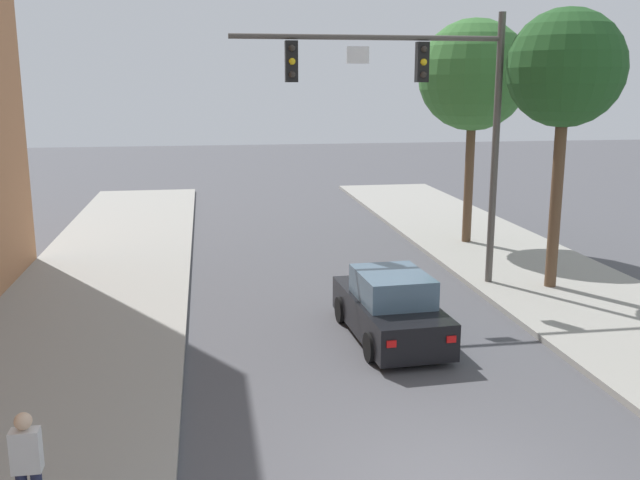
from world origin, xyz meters
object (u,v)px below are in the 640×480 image
at_px(street_tree_third, 474,76).
at_px(pedestrian_sidewalk_left_walker, 28,466).
at_px(traffic_signal_mast, 423,98).
at_px(street_tree_second, 565,70).
at_px(car_lead_black, 390,308).

bearing_deg(street_tree_third, pedestrian_sidewalk_left_walker, -126.98).
height_order(traffic_signal_mast, street_tree_third, street_tree_third).
bearing_deg(street_tree_second, street_tree_third, 92.41).
bearing_deg(traffic_signal_mast, car_lead_black, -115.83).
relative_size(pedestrian_sidewalk_left_walker, street_tree_second, 0.22).
height_order(pedestrian_sidewalk_left_walker, street_tree_third, street_tree_third).
distance_m(street_tree_second, street_tree_third, 5.97).
relative_size(street_tree_second, street_tree_third, 0.97).
relative_size(traffic_signal_mast, pedestrian_sidewalk_left_walker, 4.57).
distance_m(car_lead_black, street_tree_third, 11.64).
xyz_separation_m(pedestrian_sidewalk_left_walker, street_tree_second, (11.89, 9.50, 5.05)).
height_order(traffic_signal_mast, pedestrian_sidewalk_left_walker, traffic_signal_mast).
bearing_deg(pedestrian_sidewalk_left_walker, car_lead_black, 45.42).
bearing_deg(car_lead_black, street_tree_second, 28.62).
height_order(car_lead_black, pedestrian_sidewalk_left_walker, pedestrian_sidewalk_left_walker).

